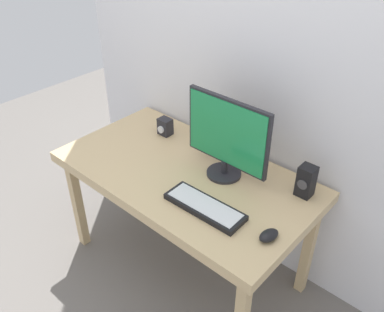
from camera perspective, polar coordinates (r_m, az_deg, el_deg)
The scene contains 8 objects.
ground_plane at distance 2.67m, azimuth -0.86°, elevation -14.67°, with size 6.00×6.00×0.00m, color slate.
wall_back at distance 2.16m, azimuth 6.85°, elevation 20.14°, with size 2.35×0.04×3.00m, color silver.
desk at distance 2.23m, azimuth -1.00°, elevation -3.47°, with size 1.40×0.76×0.72m.
monitor at distance 2.05m, azimuth 4.86°, elevation 2.68°, with size 0.48×0.18×0.43m.
keyboard_primary at distance 1.94m, azimuth 1.77°, elevation -7.04°, with size 0.41×0.15×0.03m.
mouse at distance 1.82m, azimuth 10.63°, elevation -10.79°, with size 0.06×0.10×0.04m, color black.
speaker_right at distance 2.06m, azimuth 15.57°, elevation -3.38°, with size 0.08×0.08×0.16m.
audio_controller at distance 2.49m, azimuth -3.77°, elevation 4.09°, with size 0.08×0.08×0.10m.
Camera 1 is at (1.21, -1.29, 2.00)m, focal length 38.37 mm.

